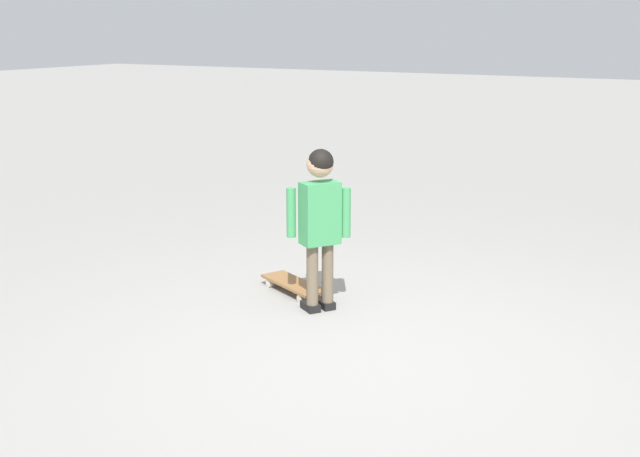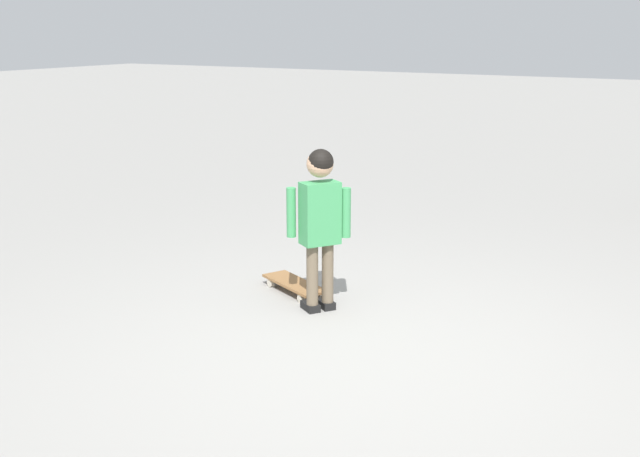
% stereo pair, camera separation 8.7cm
% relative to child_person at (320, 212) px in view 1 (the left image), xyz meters
% --- Properties ---
extents(ground_plane, '(50.00, 50.00, 0.00)m').
position_rel_child_person_xyz_m(ground_plane, '(-0.60, -0.59, -0.66)').
color(ground_plane, gray).
extents(child_person, '(0.28, 0.37, 1.06)m').
position_rel_child_person_xyz_m(child_person, '(0.00, 0.00, 0.00)').
color(child_person, brown).
rests_on(child_person, ground).
extents(skateboard, '(0.42, 0.60, 0.07)m').
position_rel_child_person_xyz_m(skateboard, '(0.22, 0.33, -0.60)').
color(skateboard, olive).
rests_on(skateboard, ground).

